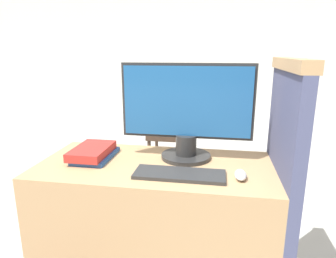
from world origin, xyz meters
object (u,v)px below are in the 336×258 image
at_px(monitor, 187,113).
at_px(far_chair, 171,123).
at_px(book_stack, 93,153).
at_px(mouse, 241,175).
at_px(keyboard, 180,174).

height_order(monitor, far_chair, monitor).
xyz_separation_m(book_stack, far_chair, (0.12, 1.81, -0.27)).
distance_m(monitor, book_stack, 0.52).
relative_size(monitor, mouse, 6.24).
bearing_deg(monitor, mouse, -40.09).
relative_size(book_stack, far_chair, 0.29).
relative_size(keyboard, mouse, 3.82).
bearing_deg(mouse, book_stack, 169.56).
distance_m(monitor, far_chair, 1.83).
xyz_separation_m(keyboard, far_chair, (-0.35, 1.96, -0.24)).
distance_m(monitor, mouse, 0.41).
distance_m(monitor, keyboard, 0.33).
bearing_deg(book_stack, far_chair, 86.28).
relative_size(monitor, book_stack, 2.29).
height_order(monitor, book_stack, monitor).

